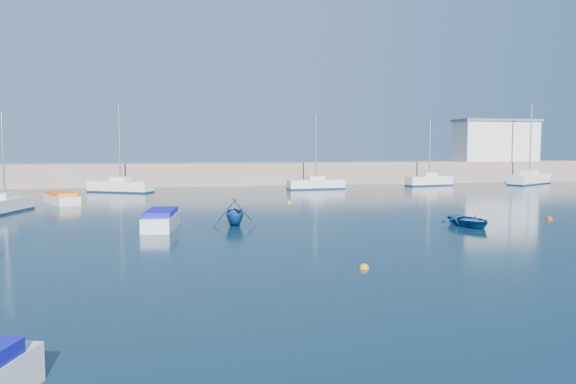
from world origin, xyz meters
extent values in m
plane|color=#0C2435|center=(0.00, 0.00, 0.00)|extent=(220.00, 220.00, 0.00)
cube|color=gray|center=(0.00, 46.00, 1.30)|extent=(96.00, 4.50, 2.60)
cube|color=silver|center=(30.00, 46.00, 5.10)|extent=(10.00, 4.00, 5.00)
cube|color=silver|center=(-21.61, 22.01, 0.48)|extent=(2.67, 5.36, 0.97)
cylinder|color=#B7BABC|center=(-21.61, 22.01, 3.94)|extent=(0.14, 0.14, 5.94)
cube|color=silver|center=(-15.50, 37.85, 0.55)|extent=(6.59, 4.55, 1.11)
cylinder|color=#B7BABC|center=(-15.50, 37.85, 4.83)|extent=(0.16, 0.16, 7.45)
cube|color=silver|center=(4.41, 37.98, 0.50)|extent=(6.12, 2.17, 1.00)
cylinder|color=#B7BABC|center=(4.41, 37.98, 4.45)|extent=(0.15, 0.15, 6.90)
cube|color=silver|center=(18.40, 40.42, 0.53)|extent=(5.76, 2.59, 1.07)
cylinder|color=#B7BABC|center=(18.40, 40.42, 4.27)|extent=(0.16, 0.16, 6.40)
cube|color=silver|center=(31.12, 40.37, 0.59)|extent=(7.20, 5.46, 1.18)
cylinder|color=#B7BABC|center=(31.12, 40.37, 5.32)|extent=(0.17, 0.17, 8.28)
cube|color=silver|center=(-10.74, 12.42, 0.39)|extent=(2.08, 4.53, 0.78)
cube|color=#100EA0|center=(-10.74, 12.42, 0.93)|extent=(1.86, 3.44, 0.29)
cube|color=silver|center=(-19.01, 27.45, 0.35)|extent=(3.55, 4.87, 0.70)
cube|color=orange|center=(-19.01, 27.45, 0.83)|extent=(2.96, 3.80, 0.26)
imported|color=navy|center=(6.69, 9.88, 0.34)|extent=(2.69, 3.50, 0.67)
imported|color=navy|center=(-6.56, 13.03, 0.77)|extent=(2.73, 3.10, 1.54)
sphere|color=orange|center=(-2.82, 0.48, 0.00)|extent=(0.39, 0.39, 0.39)
sphere|color=red|center=(13.23, 11.81, 0.00)|extent=(0.43, 0.43, 0.43)
sphere|color=orange|center=(-1.07, 24.51, 0.00)|extent=(0.43, 0.43, 0.43)
camera|label=1|loc=(-9.62, -19.61, 4.71)|focal=35.00mm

